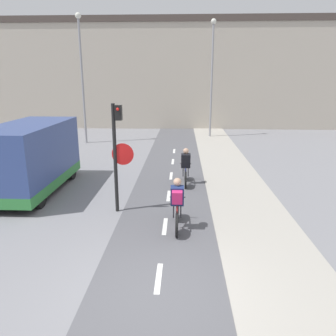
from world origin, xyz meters
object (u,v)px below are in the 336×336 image
street_lamp_far (82,68)px  van (31,159)px  cyclist_near (177,205)px  traffic_light_pole (117,147)px  street_lamp_sidewalk (212,68)px  cyclist_far (186,168)px

street_lamp_far → van: (0.78, -9.57, -3.49)m
street_lamp_far → cyclist_near: 14.52m
street_lamp_far → van: street_lamp_far is taller
van → cyclist_near: bearing=-28.6°
traffic_light_pole → street_lamp_sidewalk: (3.94, 13.93, 2.67)m
street_lamp_sidewalk → cyclist_far: (-1.84, -11.12, -4.08)m
traffic_light_pole → street_lamp_sidewalk: bearing=74.2°
cyclist_far → cyclist_near: bearing=-93.8°
cyclist_near → cyclist_far: bearing=86.2°
traffic_light_pole → street_lamp_far: street_lamp_far is taller
traffic_light_pole → street_lamp_sidewalk: 14.72m
street_lamp_sidewalk → cyclist_far: street_lamp_sidewalk is taller
cyclist_far → street_lamp_far: bearing=127.1°
cyclist_near → van: size_ratio=0.35×
traffic_light_pole → van: (-3.57, 1.76, -0.84)m
cyclist_near → cyclist_far: (0.26, 4.00, -0.04)m
street_lamp_far → cyclist_far: 11.42m
cyclist_near → street_lamp_far: bearing=116.3°
street_lamp_far → cyclist_near: bearing=-63.7°
street_lamp_sidewalk → van: bearing=-121.6°
street_lamp_sidewalk → van: street_lamp_sidewalk is taller
street_lamp_sidewalk → cyclist_near: street_lamp_sidewalk is taller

